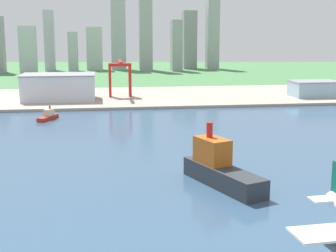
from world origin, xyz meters
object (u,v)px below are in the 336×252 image
object	(u,v)px
warehouse_main	(59,87)
container_barge	(220,169)
warehouse_annex	(314,89)
tugboat_small	(48,116)
port_crane_red	(120,71)

from	to	relation	value
warehouse_main	container_barge	bearing A→B (deg)	-71.62
warehouse_annex	tugboat_small	bearing A→B (deg)	-162.18
warehouse_main	tugboat_small	bearing A→B (deg)	-91.02
container_barge	warehouse_annex	world-z (taller)	container_barge
tugboat_small	port_crane_red	world-z (taller)	port_crane_red
container_barge	port_crane_red	bearing A→B (deg)	96.29
container_barge	warehouse_annex	bearing A→B (deg)	58.13
warehouse_annex	container_barge	bearing A→B (deg)	-121.87
port_crane_red	warehouse_annex	xyz separation A→B (m)	(178.86, -22.98, -16.71)
port_crane_red	warehouse_annex	size ratio (longest dim) A/B	0.92
container_barge	tugboat_small	world-z (taller)	container_barge
tugboat_small	container_barge	bearing A→B (deg)	-62.75
tugboat_small	port_crane_red	xyz separation A→B (m)	(56.12, 98.51, 23.73)
port_crane_red	warehouse_main	distance (m)	57.31
port_crane_red	warehouse_annex	bearing A→B (deg)	-7.32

